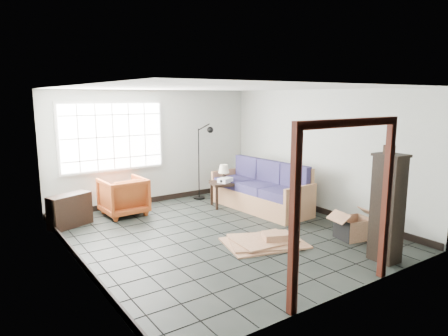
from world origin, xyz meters
TOP-DOWN VIEW (x-y plane):
  - ground at (0.00, 0.00)m, footprint 5.50×5.50m
  - room_shell at (0.00, 0.03)m, footprint 5.02×5.52m
  - window_panel at (-1.00, 2.70)m, footprint 2.32×0.08m
  - doorway_trim at (0.00, -2.70)m, footprint 1.80×0.08m
  - futon_sofa at (1.68, 0.85)m, footprint 1.05×2.44m
  - armchair at (-1.03, 2.13)m, footprint 0.88×0.83m
  - side_table at (1.05, 1.47)m, footprint 0.64×0.64m
  - table_lamp at (1.12, 1.55)m, footprint 0.27×0.27m
  - projector at (1.06, 1.41)m, footprint 0.35×0.31m
  - floor_lamp at (1.09, 2.33)m, footprint 0.48×0.38m
  - console_shelf at (-2.15, 1.97)m, footprint 0.87×0.59m
  - tall_shelf at (1.36, -2.40)m, footprint 0.36×0.46m
  - pot at (1.30, -2.40)m, footprint 0.21×0.21m
  - open_box at (1.78, -1.51)m, footprint 0.95×0.59m
  - cardboard_pile at (0.33, -0.86)m, footprint 1.52×1.28m

SIDE VIEW (x-z plane):
  - ground at x=0.00m, z-range 0.00..0.00m
  - cardboard_pile at x=0.33m, z-range -0.05..0.15m
  - open_box at x=1.78m, z-range -0.07..0.43m
  - console_shelf at x=-2.15m, z-range 0.00..0.63m
  - futon_sofa at x=1.68m, z-range -0.15..0.91m
  - armchair at x=-1.03m, z-range 0.00..0.87m
  - side_table at x=1.05m, z-range 0.18..0.75m
  - projector at x=1.06m, z-range 0.57..0.67m
  - table_lamp at x=1.12m, z-range 0.64..1.02m
  - tall_shelf at x=1.36m, z-range 0.01..1.65m
  - floor_lamp at x=1.09m, z-range 0.06..1.88m
  - doorway_trim at x=0.00m, z-range 0.28..2.48m
  - window_panel at x=-1.00m, z-range 0.84..2.36m
  - room_shell at x=0.00m, z-range 0.37..2.98m
  - pot at x=1.30m, z-range 1.64..1.76m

